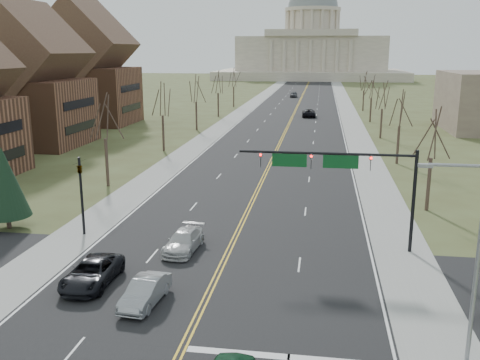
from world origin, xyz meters
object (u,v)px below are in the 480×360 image
(signal_mast, at_px, (340,169))
(car_far_sb, at_px, (294,94))
(signal_left, at_px, (81,187))
(car_sb_inner_second, at_px, (184,241))
(car_sb_inner_lead, at_px, (145,292))
(street_light, at_px, (472,252))
(car_far_nb, at_px, (309,113))
(car_sb_outer_lead, at_px, (92,273))

(signal_mast, relative_size, car_far_sb, 2.52)
(signal_left, distance_m, car_sb_inner_second, 9.18)
(car_far_sb, bearing_deg, signal_mast, -84.18)
(car_far_sb, bearing_deg, car_sb_inner_lead, -89.02)
(signal_left, distance_m, car_far_sb, 125.24)
(signal_mast, bearing_deg, street_light, -68.59)
(signal_left, height_order, street_light, street_light)
(car_sb_inner_lead, distance_m, car_far_nb, 87.85)
(signal_left, xyz_separation_m, car_far_nb, (14.90, 77.24, -2.88))
(signal_left, height_order, car_far_sb, signal_left)
(car_sb_outer_lead, bearing_deg, car_sb_inner_second, 56.98)
(signal_left, xyz_separation_m, car_sb_inner_lead, (8.33, -10.37, -2.99))
(car_sb_outer_lead, distance_m, car_far_nb, 86.30)
(car_far_sb, bearing_deg, car_sb_inner_second, -89.01)
(car_far_sb, bearing_deg, car_far_nb, -81.79)
(car_sb_outer_lead, height_order, car_far_sb, car_far_sb)
(street_light, distance_m, car_sb_outer_lead, 20.99)
(car_sb_inner_lead, relative_size, car_far_sb, 0.90)
(signal_left, bearing_deg, street_light, -29.12)
(signal_left, xyz_separation_m, street_light, (24.24, -13.50, 1.51))
(car_sb_outer_lead, xyz_separation_m, car_sb_inner_second, (4.01, 6.21, -0.04))
(street_light, distance_m, car_far_nb, 91.33)
(signal_mast, relative_size, car_sb_outer_lead, 2.28)
(car_sb_inner_lead, relative_size, car_sb_outer_lead, 0.82)
(signal_left, distance_m, car_sb_inner_lead, 13.63)
(street_light, bearing_deg, car_sb_inner_second, 144.52)
(street_light, height_order, car_far_nb, street_light)
(car_sb_inner_second, relative_size, car_far_nb, 0.82)
(street_light, xyz_separation_m, car_sb_outer_lead, (-19.87, 5.09, -4.47))
(signal_mast, relative_size, car_sb_inner_lead, 2.79)
(signal_mast, distance_m, street_light, 14.51)
(car_sb_inner_lead, height_order, car_sb_inner_second, car_sb_inner_lead)
(car_sb_inner_second, height_order, car_far_nb, car_far_nb)
(car_sb_inner_lead, height_order, car_far_nb, car_far_nb)
(street_light, xyz_separation_m, car_far_sb, (-15.08, 138.37, -4.40))
(car_sb_inner_lead, relative_size, car_sb_inner_second, 0.90)
(signal_mast, xyz_separation_m, car_far_sb, (-9.79, 124.87, -4.93))
(car_sb_inner_lead, distance_m, car_sb_inner_second, 8.16)
(signal_left, height_order, car_far_nb, signal_left)
(car_sb_inner_second, xyz_separation_m, car_far_sb, (0.77, 127.07, 0.12))
(street_light, relative_size, car_sb_outer_lead, 1.70)
(signal_mast, height_order, car_far_nb, signal_mast)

